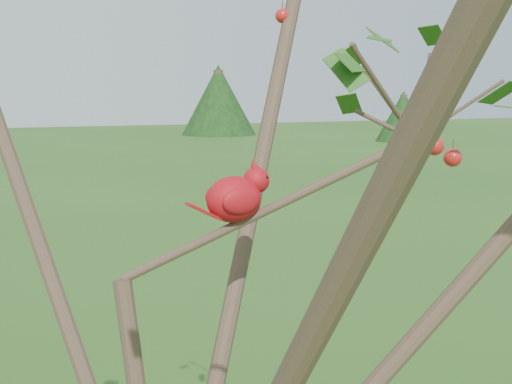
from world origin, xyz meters
TOP-DOWN VIEW (x-y plane):
  - crabapple_tree at (0.03, -0.02)m, footprint 2.35×2.05m
  - cardinal at (0.17, 0.08)m, footprint 0.19×0.11m
  - distant_trees at (0.24, 25.24)m, footprint 37.76×16.13m

SIDE VIEW (x-z plane):
  - distant_trees at x=0.24m, z-range -0.23..3.27m
  - cardinal at x=0.17m, z-range 2.03..2.16m
  - crabapple_tree at x=0.03m, z-range 0.65..3.60m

